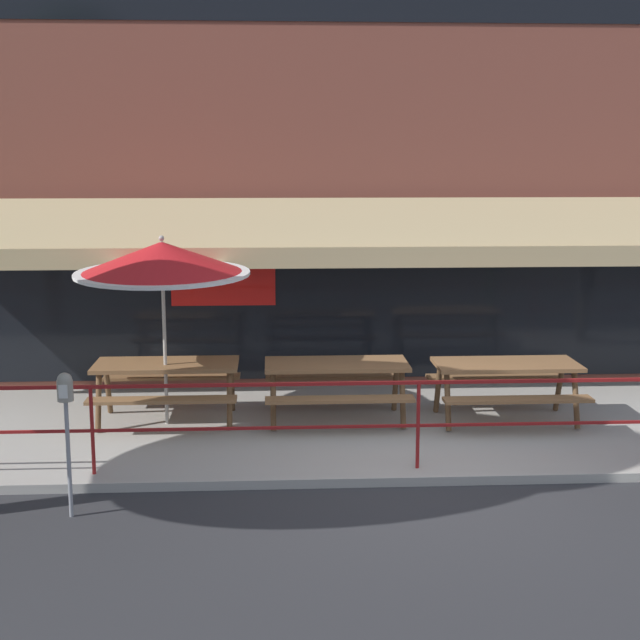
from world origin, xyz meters
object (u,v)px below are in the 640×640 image
at_px(picnic_table_right, 506,375).
at_px(picnic_table_left, 167,375).
at_px(patio_umbrella_left, 162,260).
at_px(picnic_table_centre, 336,375).
at_px(parking_meter_near, 66,401).

bearing_deg(picnic_table_right, picnic_table_left, 177.15).
relative_size(picnic_table_left, patio_umbrella_left, 0.76).
distance_m(picnic_table_centre, picnic_table_right, 2.14).
bearing_deg(patio_umbrella_left, picnic_table_left, 90.00).
bearing_deg(patio_umbrella_left, picnic_table_right, -1.56).
xyz_separation_m(picnic_table_left, picnic_table_right, (4.28, -0.21, 0.00)).
bearing_deg(patio_umbrella_left, parking_meter_near, -102.74).
distance_m(picnic_table_right, patio_umbrella_left, 4.53).
bearing_deg(picnic_table_centre, parking_meter_near, -135.45).
height_order(picnic_table_right, patio_umbrella_left, patio_umbrella_left).
bearing_deg(parking_meter_near, patio_umbrella_left, 77.26).
bearing_deg(picnic_table_centre, patio_umbrella_left, -179.77).
xyz_separation_m(picnic_table_centre, patio_umbrella_left, (-2.14, -0.01, 1.47)).
height_order(picnic_table_right, parking_meter_near, parking_meter_near).
height_order(picnic_table_left, picnic_table_right, same).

